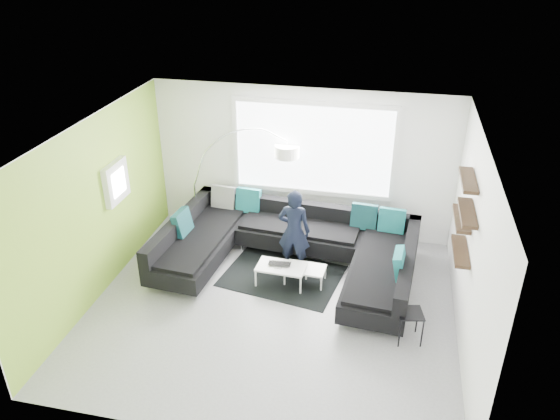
{
  "coord_description": "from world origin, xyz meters",
  "views": [
    {
      "loc": [
        1.57,
        -6.6,
        5.24
      ],
      "look_at": [
        -0.07,
        0.9,
        1.23
      ],
      "focal_mm": 35.0,
      "sensor_mm": 36.0,
      "label": 1
    }
  ],
  "objects_px": {
    "side_table": "(409,326)",
    "laptop": "(279,266)",
    "sectional_sofa": "(287,252)",
    "arc_lamp": "(194,185)",
    "coffee_table": "(293,274)",
    "person": "(294,231)"
  },
  "relations": [
    {
      "from": "side_table",
      "to": "person",
      "type": "relative_size",
      "value": 0.32
    },
    {
      "from": "sectional_sofa",
      "to": "laptop",
      "type": "bearing_deg",
      "value": -94.78
    },
    {
      "from": "side_table",
      "to": "laptop",
      "type": "relative_size",
      "value": 1.27
    },
    {
      "from": "coffee_table",
      "to": "laptop",
      "type": "xyz_separation_m",
      "value": [
        -0.22,
        -0.07,
        0.18
      ]
    },
    {
      "from": "arc_lamp",
      "to": "person",
      "type": "xyz_separation_m",
      "value": [
        2.01,
        -0.77,
        -0.3
      ]
    },
    {
      "from": "sectional_sofa",
      "to": "laptop",
      "type": "relative_size",
      "value": 11.6
    },
    {
      "from": "coffee_table",
      "to": "arc_lamp",
      "type": "relative_size",
      "value": 0.49
    },
    {
      "from": "side_table",
      "to": "arc_lamp",
      "type": "bearing_deg",
      "value": 150.82
    },
    {
      "from": "side_table",
      "to": "sectional_sofa",
      "type": "bearing_deg",
      "value": 146.86
    },
    {
      "from": "arc_lamp",
      "to": "person",
      "type": "relative_size",
      "value": 1.41
    },
    {
      "from": "arc_lamp",
      "to": "coffee_table",
      "type": "bearing_deg",
      "value": -43.55
    },
    {
      "from": "side_table",
      "to": "laptop",
      "type": "height_order",
      "value": "side_table"
    },
    {
      "from": "laptop",
      "to": "coffee_table",
      "type": "bearing_deg",
      "value": 16.46
    },
    {
      "from": "coffee_table",
      "to": "side_table",
      "type": "distance_m",
      "value": 2.12
    },
    {
      "from": "sectional_sofa",
      "to": "arc_lamp",
      "type": "relative_size",
      "value": 2.07
    },
    {
      "from": "coffee_table",
      "to": "person",
      "type": "distance_m",
      "value": 0.71
    },
    {
      "from": "sectional_sofa",
      "to": "laptop",
      "type": "distance_m",
      "value": 0.38
    },
    {
      "from": "side_table",
      "to": "laptop",
      "type": "xyz_separation_m",
      "value": [
        -2.08,
        0.94,
        0.11
      ]
    },
    {
      "from": "coffee_table",
      "to": "laptop",
      "type": "distance_m",
      "value": 0.3
    },
    {
      "from": "person",
      "to": "laptop",
      "type": "distance_m",
      "value": 0.65
    },
    {
      "from": "laptop",
      "to": "side_table",
      "type": "bearing_deg",
      "value": -26.51
    },
    {
      "from": "sectional_sofa",
      "to": "side_table",
      "type": "xyz_separation_m",
      "value": [
        2.01,
        -1.32,
        -0.16
      ]
    }
  ]
}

